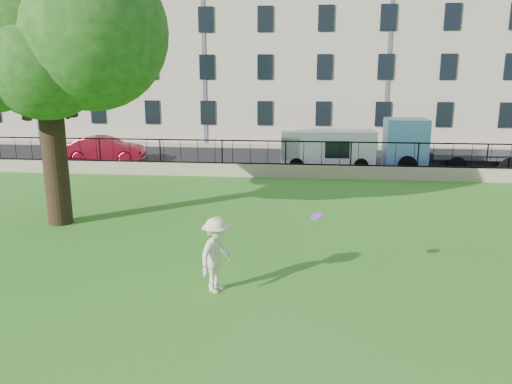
# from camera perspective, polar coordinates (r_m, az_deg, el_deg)

# --- Properties ---
(ground) EXTENTS (120.00, 120.00, 0.00)m
(ground) POSITION_cam_1_polar(r_m,az_deg,el_deg) (12.02, 0.45, -9.77)
(ground) COLOR #33731B
(ground) RESTS_ON ground
(retaining_wall) EXTENTS (50.00, 0.40, 0.60)m
(retaining_wall) POSITION_cam_1_polar(r_m,az_deg,el_deg) (23.45, 3.38, 2.42)
(retaining_wall) COLOR gray
(retaining_wall) RESTS_ON ground
(iron_railing) EXTENTS (50.00, 0.05, 1.13)m
(iron_railing) POSITION_cam_1_polar(r_m,az_deg,el_deg) (23.30, 3.41, 4.48)
(iron_railing) COLOR black
(iron_railing) RESTS_ON retaining_wall
(street) EXTENTS (60.00, 9.00, 0.01)m
(street) POSITION_cam_1_polar(r_m,az_deg,el_deg) (28.12, 3.86, 3.62)
(street) COLOR black
(street) RESTS_ON ground
(sidewalk) EXTENTS (60.00, 1.40, 0.12)m
(sidewalk) POSITION_cam_1_polar(r_m,az_deg,el_deg) (33.25, 4.24, 5.20)
(sidewalk) COLOR gray
(sidewalk) RESTS_ON ground
(building_row) EXTENTS (56.40, 10.40, 13.80)m
(building_row) POSITION_cam_1_polar(r_m,az_deg,el_deg) (38.65, 4.73, 16.51)
(building_row) COLOR #BDB096
(building_row) RESTS_ON ground
(tree) EXTENTS (7.94, 6.14, 9.76)m
(tree) POSITION_cam_1_polar(r_m,az_deg,el_deg) (17.00, -23.60, 18.12)
(tree) COLOR black
(tree) RESTS_ON ground
(man) EXTENTS (0.99, 1.25, 1.70)m
(man) POSITION_cam_1_polar(r_m,az_deg,el_deg) (11.06, -4.53, -7.16)
(man) COLOR beige
(man) RESTS_ON ground
(frisbee) EXTENTS (0.32, 0.33, 0.12)m
(frisbee) POSITION_cam_1_polar(r_m,az_deg,el_deg) (11.10, 7.00, -2.78)
(frisbee) COLOR #AC27DF
(red_sedan) EXTENTS (4.42, 2.01, 1.40)m
(red_sedan) POSITION_cam_1_polar(r_m,az_deg,el_deg) (28.74, -16.85, 4.70)
(red_sedan) COLOR #A3142A
(red_sedan) RESTS_ON street
(white_van) EXTENTS (4.79, 2.12, 1.97)m
(white_van) POSITION_cam_1_polar(r_m,az_deg,el_deg) (25.69, 8.15, 4.81)
(white_van) COLOR white
(white_van) RESTS_ON street
(blue_truck) EXTENTS (6.20, 2.30, 2.58)m
(blue_truck) POSITION_cam_1_polar(r_m,az_deg,el_deg) (26.52, 21.11, 4.99)
(blue_truck) COLOR #5992D2
(blue_truck) RESTS_ON street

